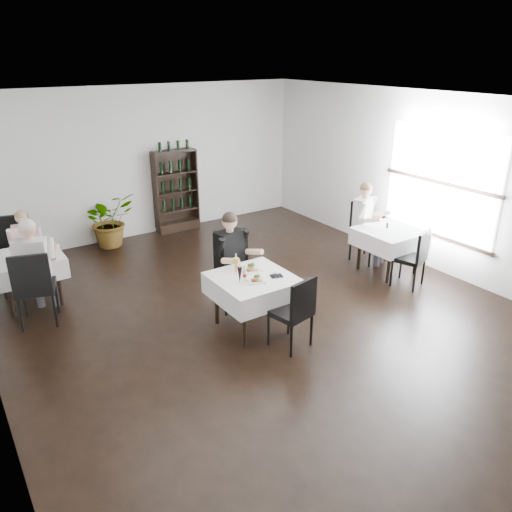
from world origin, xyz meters
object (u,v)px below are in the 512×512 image
(wine_shelf, at_px, (176,192))
(main_table, at_px, (253,287))
(diner_main, at_px, (234,255))
(potted_tree, at_px, (109,220))

(wine_shelf, bearing_deg, main_table, -101.78)
(diner_main, bearing_deg, wine_shelf, 77.37)
(potted_tree, bearing_deg, wine_shelf, 4.36)
(wine_shelf, bearing_deg, potted_tree, -175.64)
(main_table, xyz_separation_m, diner_main, (0.07, 0.60, 0.25))
(main_table, distance_m, diner_main, 0.65)
(wine_shelf, distance_m, potted_tree, 1.54)
(potted_tree, distance_m, diner_main, 3.68)
(main_table, bearing_deg, diner_main, 83.52)
(wine_shelf, height_order, potted_tree, wine_shelf)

